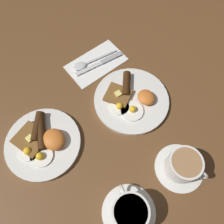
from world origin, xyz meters
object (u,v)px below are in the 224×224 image
at_px(knife, 102,62).
at_px(spoon, 84,64).
at_px(breakfast_plate_near, 131,99).
at_px(breakfast_plate_far, 42,141).
at_px(teacup_far, 130,212).
at_px(teacup_near, 183,166).

relative_size(knife, spoon, 1.05).
height_order(breakfast_plate_near, knife, breakfast_plate_near).
xyz_separation_m(breakfast_plate_far, spoon, (0.17, -0.27, -0.01)).
xyz_separation_m(breakfast_plate_far, teacup_far, (-0.32, -0.08, 0.02)).
bearing_deg(knife, spoon, -22.43).
relative_size(breakfast_plate_far, teacup_far, 1.57).
xyz_separation_m(breakfast_plate_near, teacup_near, (-0.26, 0.03, 0.03)).
bearing_deg(teacup_far, knife, -28.43).
bearing_deg(teacup_far, teacup_near, -90.33).
height_order(breakfast_plate_near, spoon, breakfast_plate_near).
xyz_separation_m(teacup_near, teacup_far, (0.00, 0.20, -0.00)).
bearing_deg(breakfast_plate_near, teacup_far, 139.09).
relative_size(breakfast_plate_near, teacup_near, 1.75).
distance_m(breakfast_plate_near, spoon, 0.23).
distance_m(breakfast_plate_near, teacup_far, 0.35).
distance_m(teacup_far, knife, 0.52).
xyz_separation_m(breakfast_plate_near, teacup_far, (-0.26, 0.23, 0.02)).
bearing_deg(breakfast_plate_far, breakfast_plate_near, -99.55).
bearing_deg(breakfast_plate_near, teacup_near, 172.94).
relative_size(breakfast_plate_near, breakfast_plate_far, 1.09).
distance_m(teacup_near, spoon, 0.49).
height_order(teacup_far, spoon, teacup_far).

